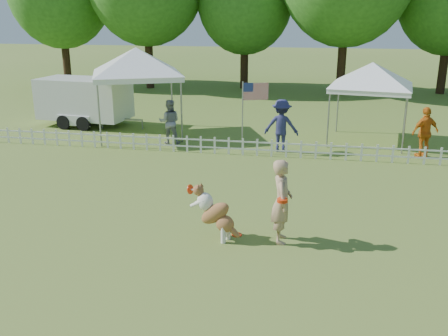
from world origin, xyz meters
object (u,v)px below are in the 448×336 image
Objects in this scene: canopy_tent_left at (138,93)px; spectator_c at (425,132)px; dog at (216,213)px; flag_pole at (242,118)px; frisbee_on_turf at (237,235)px; spectator_a at (170,122)px; spectator_b at (281,126)px; canopy_tent_right at (369,104)px; handler at (282,201)px; cargo_trailer at (85,102)px.

canopy_tent_left reaches higher than spectator_c.
dog is 0.47× the size of flag_pole.
spectator_a reaches higher than frisbee_on_turf.
spectator_a is at bearing 142.27° from flag_pole.
dog is 8.49m from spectator_a.
canopy_tent_left is 1.35× the size of flag_pole.
flag_pole reaches higher than spectator_c.
spectator_c is (6.18, 0.65, -0.39)m from flag_pole.
canopy_tent_right is at bearing -145.06° from spectator_b.
spectator_c is (10.65, -1.24, -0.83)m from canopy_tent_left.
handler is 1.55× the size of dog.
spectator_b is at bearing 86.64° from frisbee_on_turf.
dog is 12.83m from cargo_trailer.
canopy_tent_left is 0.72× the size of cargo_trailer.
cargo_trailer is 13.81m from spectator_c.
spectator_a is (-3.79, 7.55, 0.82)m from frisbee_on_turf.
dog is 0.77m from frisbee_on_turf.
spectator_a is at bearing -21.28° from cargo_trailer.
spectator_b is (-0.56, 7.29, 0.01)m from handler.
cargo_trailer reaches higher than frisbee_on_turf.
spectator_c is (5.28, 7.37, 0.86)m from frisbee_on_turf.
handler is 7.09m from flag_pole.
flag_pole is at bearing -46.09° from canopy_tent_left.
spectator_a is at bearing 116.65° from frisbee_on_turf.
canopy_tent_right is 1.58× the size of spectator_b.
frisbee_on_turf is 0.13× the size of spectator_b.
flag_pole is at bearing 97.62° from frisbee_on_turf.
cargo_trailer is (-7.87, 10.13, 0.44)m from dog.
flag_pole is at bearing 22.66° from spectator_b.
cargo_trailer is at bearing -14.11° from spectator_b.
frisbee_on_turf is at bearing -43.93° from cargo_trailer.
canopy_tent_right reaches higher than frisbee_on_turf.
frisbee_on_turf is at bearing 104.71° from spectator_a.
cargo_trailer is at bearing -39.26° from spectator_a.
flag_pole is (-4.45, -2.42, -0.21)m from canopy_tent_right.
spectator_b is at bearing 102.61° from dog.
canopy_tent_left is 4.87m from flag_pole.
cargo_trailer is at bearing -174.50° from canopy_tent_right.
spectator_a is at bearing -57.05° from canopy_tent_left.
spectator_c is at bearing -36.18° from handler.
handler is 1.07× the size of spectator_c.
dog is 10.20m from canopy_tent_left.
canopy_tent_left is 3.26m from cargo_trailer.
canopy_tent_left reaches higher than canopy_tent_right.
dog is 0.25× the size of cargo_trailer.
spectator_b is at bearing -36.92° from canopy_tent_left.
canopy_tent_left is 1.15× the size of canopy_tent_right.
flag_pole is 6.23m from spectator_c.
canopy_tent_right is (3.55, 9.14, 1.46)m from frisbee_on_turf.
spectator_b reaches higher than frisbee_on_turf.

